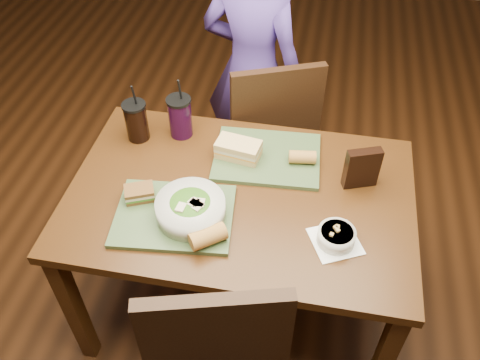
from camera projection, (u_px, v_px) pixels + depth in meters
name	position (u px, v px, depth m)	size (l,w,h in m)	color
ground	(240.00, 300.00, 2.45)	(6.00, 6.00, 0.00)	#381C0B
dining_table	(240.00, 209.00, 1.98)	(1.30, 0.85, 0.75)	#3E220C
chair_far	(277.00, 133.00, 2.50)	(0.55, 0.56, 0.97)	black
diner	(252.00, 71.00, 2.56)	(0.52, 0.34, 1.43)	#473084
tray_near	(174.00, 216.00, 1.82)	(0.42, 0.32, 0.02)	#3A4E2B
tray_far	(267.00, 157.00, 2.04)	(0.42, 0.32, 0.02)	#3A4E2B
salad_bowl	(191.00, 208.00, 1.78)	(0.25, 0.25, 0.08)	silver
soup_bowl	(336.00, 236.00, 1.73)	(0.21, 0.21, 0.06)	white
sandwich_near	(140.00, 193.00, 1.85)	(0.13, 0.11, 0.05)	#593819
sandwich_far	(238.00, 149.00, 2.01)	(0.19, 0.12, 0.07)	tan
baguette_near	(208.00, 236.00, 1.70)	(0.06, 0.06, 0.12)	#AD7533
baguette_far	(302.00, 157.00, 1.99)	(0.05, 0.05, 0.10)	#AD7533
cup_cola	(136.00, 121.00, 2.08)	(0.10, 0.10, 0.27)	black
cup_berry	(180.00, 117.00, 2.09)	(0.10, 0.10, 0.28)	black
chip_bag	(362.00, 168.00, 1.89)	(0.13, 0.04, 0.17)	black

